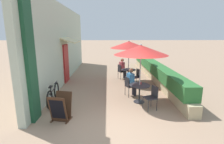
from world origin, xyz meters
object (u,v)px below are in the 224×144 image
Objects in this scene: cafe_chair_near_left at (129,85)px; seated_patron_near_left at (131,81)px; cafe_chair_mid_left at (121,71)px; bicycle_leaning at (53,94)px; menu_board at (61,107)px; patio_umbrella_near at (141,50)px; patio_table_mid at (128,73)px; patio_umbrella_mid at (129,45)px; seated_patron_mid_left at (123,68)px; patio_table_near at (139,89)px; cafe_chair_near_right at (152,96)px; cafe_chair_mid_right at (137,76)px; coffee_cup_near at (141,83)px.

cafe_chair_near_left is 0.70× the size of seated_patron_near_left.
cafe_chair_mid_left is at bearing 164.72° from seated_patron_near_left.
menu_board is at bearing -67.16° from bicycle_leaning.
patio_table_mid is (-0.10, 2.95, -1.56)m from patio_umbrella_near.
patio_umbrella_mid is at bearing 82.87° from patio_table_mid.
patio_table_mid is at bearing 39.44° from bicycle_leaning.
seated_patron_mid_left is (-0.03, 2.98, 0.17)m from cafe_chair_near_left.
patio_table_near is 0.67× the size of seated_patron_mid_left.
cafe_chair_mid_left is (-0.80, 4.30, 0.00)m from cafe_chair_near_right.
patio_table_mid is at bearing 5.78° from cafe_chair_mid_right.
cafe_chair_near_right is (0.33, -0.68, -0.02)m from patio_table_near.
cafe_chair_near_left and cafe_chair_near_right have the same top height.
patio_table_mid is at bearing 156.88° from seated_patron_near_left.
patio_umbrella_mid is 1.76m from cafe_chair_mid_left.
cafe_chair_mid_right is (0.62, -1.38, -0.17)m from seated_patron_mid_left.
seated_patron_near_left is at bearing -93.10° from patio_table_mid.
patio_umbrella_mid is at bearing -2.68° from seated_patron_mid_left.
bicycle_leaning is (-3.42, -0.03, -0.17)m from patio_table_near.
patio_table_mid is (-0.44, 3.64, 0.02)m from cafe_chair_near_right.
patio_umbrella_mid is 1.87× the size of seated_patron_mid_left.
cafe_chair_mid_right is (0.20, 2.21, -0.25)m from coffee_cup_near.
patio_umbrella_mid is (-0.10, 2.95, 1.56)m from patio_table_near.
cafe_chair_mid_right is at bearing 62.43° from menu_board.
coffee_cup_near reaches higher than patio_table_mid.
seated_patron_near_left is 0.71m from coffee_cup_near.
cafe_chair_near_right is 3.18m from menu_board.
coffee_cup_near is 3.59m from cafe_chair_mid_left.
coffee_cup_near is 0.04× the size of patio_umbrella_mid.
menu_board reaches higher than patio_table_near.
seated_patron_mid_left is (-0.36, 3.66, 0.15)m from patio_table_near.
cafe_chair_near_left reaches higher than coffee_cup_near.
seated_patron_mid_left is at bearing 90.00° from cafe_chair_mid_left.
cafe_chair_near_right is 0.37× the size of patio_umbrella_mid.
cafe_chair_mid_right is (-0.07, 2.97, 0.00)m from cafe_chair_near_right.
seated_patron_mid_left is 5.62m from menu_board.
coffee_cup_near is at bearing -86.78° from patio_umbrella_mid.
patio_umbrella_mid is at bearing 92.03° from patio_table_near.
seated_patron_near_left is 2.94m from seated_patron_mid_left.
cafe_chair_mid_right is 4.35m from bicycle_leaning.
patio_table_near is at bearing -16.96° from seated_patron_mid_left.
patio_table_near is at bearing -2.05° from bicycle_leaning.
seated_patron_near_left reaches higher than patio_table_mid.
coffee_cup_near reaches higher than patio_table_near.
patio_umbrella_near is 1.87× the size of seated_patron_near_left.
bicycle_leaning is 2.01× the size of menu_board.
cafe_chair_near_left is (-0.33, 0.68, -1.58)m from patio_umbrella_near.
cafe_chair_mid_left is at bearing 98.39° from coffee_cup_near.
patio_umbrella_near is 1.76m from cafe_chair_near_left.
menu_board reaches higher than cafe_chair_mid_right.
patio_umbrella_near and patio_umbrella_mid have the same top height.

